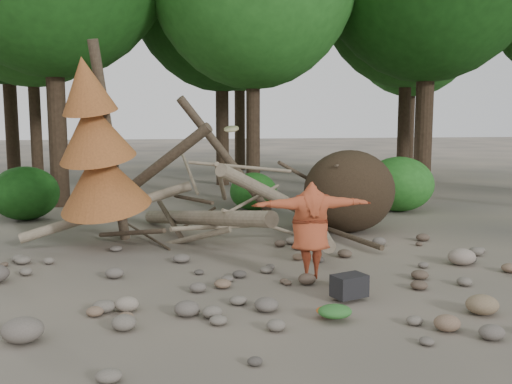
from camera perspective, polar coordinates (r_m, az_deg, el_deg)
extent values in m
plane|color=#514C44|center=(9.31, 2.03, -9.79)|extent=(120.00, 120.00, 0.00)
ellipsoid|color=#332619|center=(13.82, 9.31, 0.08)|extent=(2.20, 1.87, 1.98)
cylinder|color=gray|center=(12.64, -5.58, -2.59)|extent=(2.61, 5.11, 1.08)
cylinder|color=gray|center=(13.29, 2.04, -0.52)|extent=(3.18, 3.71, 1.90)
cylinder|color=brown|center=(13.40, -10.98, 1.57)|extent=(3.08, 1.91, 2.49)
cylinder|color=gray|center=(12.89, 6.12, -3.30)|extent=(1.13, 4.98, 0.43)
cylinder|color=brown|center=(13.63, -2.97, 3.48)|extent=(2.39, 1.03, 2.89)
cylinder|color=gray|center=(12.96, -14.54, -1.87)|extent=(3.71, 0.86, 1.20)
cylinder|color=#4C3F30|center=(12.50, -12.42, -4.02)|extent=(1.52, 1.70, 0.49)
cylinder|color=gray|center=(13.40, -0.64, -0.88)|extent=(1.57, 0.85, 0.69)
cylinder|color=#4C3F30|center=(14.15, 5.50, 1.17)|extent=(1.92, 1.25, 1.10)
cylinder|color=gray|center=(12.99, -6.65, 1.91)|extent=(0.37, 1.42, 0.85)
cylinder|color=#4C3F30|center=(12.81, 9.05, -4.33)|extent=(0.79, 2.54, 0.12)
cylinder|color=gray|center=(12.08, -4.47, -3.53)|extent=(1.78, 1.11, 0.29)
cylinder|color=#4C3F30|center=(12.59, -14.40, 4.73)|extent=(0.67, 1.13, 4.35)
cone|color=brown|center=(12.35, -15.16, 1.40)|extent=(2.06, 2.13, 1.86)
cone|color=brown|center=(12.09, -15.93, 5.99)|extent=(1.71, 1.78, 1.65)
cone|color=brown|center=(11.93, -16.65, 10.27)|extent=(1.23, 1.30, 1.41)
cylinder|color=#38281C|center=(18.60, -19.52, 12.45)|extent=(0.56, 0.56, 8.96)
cylinder|color=#38281C|center=(18.14, -0.30, 10.13)|extent=(0.44, 0.44, 7.14)
cylinder|color=#38281C|center=(20.54, 16.66, 12.75)|extent=(0.60, 0.60, 9.45)
cylinder|color=#38281C|center=(22.76, -21.33, 9.64)|extent=(0.42, 0.42, 7.56)
cylinder|color=#38281C|center=(23.07, -3.42, 11.33)|extent=(0.52, 0.52, 8.54)
cylinder|color=#38281C|center=(24.54, 14.69, 10.39)|extent=(0.50, 0.50, 8.12)
cylinder|color=#38281C|center=(29.71, -23.49, 10.98)|extent=(0.62, 0.62, 9.66)
cylinder|color=#38281C|center=(29.49, -1.65, 10.74)|extent=(0.54, 0.54, 8.75)
cylinder|color=#38281C|center=(31.41, 15.23, 9.46)|extent=(0.46, 0.46, 7.84)
ellipsoid|color=#21611C|center=(31.83, 15.50, 16.93)|extent=(7.17, 7.17, 8.60)
ellipsoid|color=#184D14|center=(16.50, -22.11, -0.11)|extent=(1.80, 1.80, 1.44)
ellipsoid|color=#21611C|center=(16.85, -0.26, 0.06)|extent=(1.40, 1.40, 1.12)
ellipsoid|color=#2A7324|center=(17.19, 14.13, 0.78)|extent=(2.00, 2.00, 1.60)
imported|color=#A54225|center=(9.56, 5.49, -3.81)|extent=(2.02, 0.59, 1.63)
cylinder|color=#938E5D|center=(9.24, -2.49, 6.33)|extent=(0.26, 0.24, 0.13)
cube|color=black|center=(8.89, 9.31, -9.60)|extent=(0.59, 0.49, 0.34)
ellipsoid|color=#2C6729|center=(8.03, 7.89, -12.08)|extent=(0.47, 0.39, 0.18)
ellipsoid|color=#C05621|center=(8.15, 7.10, -12.01)|extent=(0.31, 0.25, 0.11)
ellipsoid|color=#655D54|center=(7.81, -22.31, -12.65)|extent=(0.52, 0.47, 0.31)
ellipsoid|color=#806B50|center=(8.80, 21.69, -10.43)|extent=(0.47, 0.42, 0.28)
ellipsoid|color=gray|center=(11.45, 19.89, -6.11)|extent=(0.52, 0.47, 0.31)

